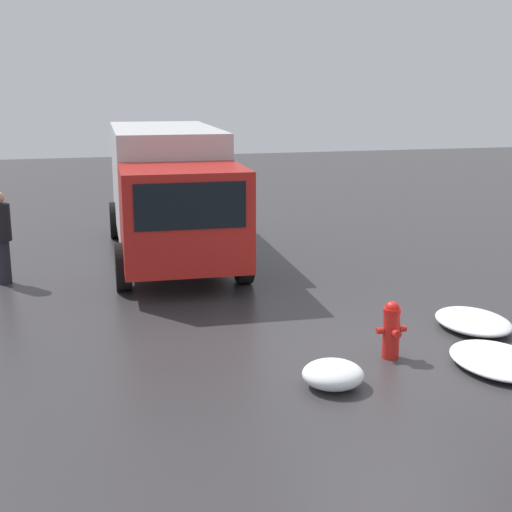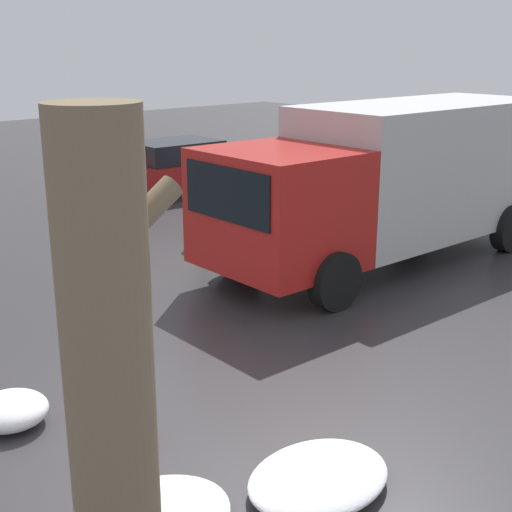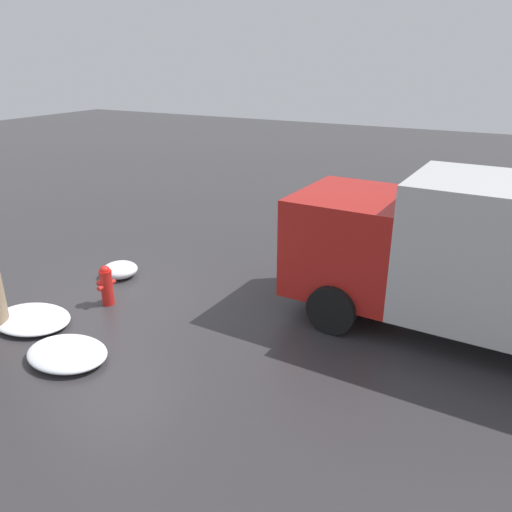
{
  "view_description": "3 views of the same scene",
  "coord_description": "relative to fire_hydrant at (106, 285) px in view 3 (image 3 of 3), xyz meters",
  "views": [
    {
      "loc": [
        -8.66,
        4.21,
        3.76
      ],
      "look_at": [
        3.45,
        1.06,
        0.74
      ],
      "focal_mm": 50.0,
      "sensor_mm": 36.0,
      "label": 1
    },
    {
      "loc": [
        -3.34,
        -5.5,
        3.86
      ],
      "look_at": [
        3.13,
        1.53,
        0.98
      ],
      "focal_mm": 50.0,
      "sensor_mm": 36.0,
      "label": 2
    },
    {
      "loc": [
        6.84,
        -6.49,
        4.61
      ],
      "look_at": [
        2.66,
        1.3,
        1.08
      ],
      "focal_mm": 35.0,
      "sensor_mm": 36.0,
      "label": 3
    }
  ],
  "objects": [
    {
      "name": "snow_pile_curbside",
      "position": [
        0.83,
        -1.8,
        -0.31
      ],
      "size": [
        1.42,
        1.09,
        0.23
      ],
      "color": "white",
      "rests_on": "ground_plane"
    },
    {
      "name": "snow_pile_by_hydrant",
      "position": [
        -0.68,
        -1.27,
        -0.33
      ],
      "size": [
        1.55,
        1.17,
        0.2
      ],
      "color": "white",
      "rests_on": "ground_plane"
    },
    {
      "name": "ground_plane",
      "position": [
        0.0,
        -0.0,
        -0.43
      ],
      "size": [
        60.0,
        60.0,
        0.0
      ],
      "primitive_type": "plane",
      "color": "#333033"
    },
    {
      "name": "snow_pile_by_tree",
      "position": [
        -0.72,
        1.13,
        -0.26
      ],
      "size": [
        0.78,
        0.79,
        0.33
      ],
      "color": "white",
      "rests_on": "ground_plane"
    },
    {
      "name": "pedestrian",
      "position": [
        5.44,
        5.58,
        0.55
      ],
      "size": [
        0.39,
        0.39,
        1.79
      ],
      "rotation": [
        0.0,
        0.0,
        2.29
      ],
      "color": "#23232D",
      "rests_on": "ground_plane"
    },
    {
      "name": "fire_hydrant",
      "position": [
        0.0,
        0.0,
        0.0
      ],
      "size": [
        0.34,
        0.44,
        0.83
      ],
      "rotation": [
        0.0,
        0.0,
        3.13
      ],
      "color": "red",
      "rests_on": "ground_plane"
    }
  ]
}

